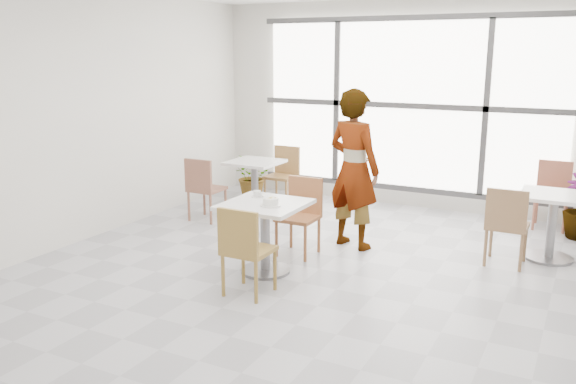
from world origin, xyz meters
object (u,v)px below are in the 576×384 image
at_px(chair_far, 301,210).
at_px(oatmeal_bowl, 271,202).
at_px(main_table, 265,224).
at_px(chair_near, 244,246).
at_px(bg_chair_right_far, 553,190).
at_px(plant_left, 253,176).
at_px(bg_chair_left_near, 203,185).
at_px(person, 354,169).
at_px(bg_chair_right_near, 507,222).
at_px(coffee_cup, 257,194).
at_px(bg_table_right, 552,217).
at_px(bg_table_left, 255,179).
at_px(bg_chair_left_far, 284,171).

bearing_deg(chair_far, oatmeal_bowl, -85.84).
relative_size(main_table, chair_near, 0.92).
bearing_deg(bg_chair_right_far, plant_left, -174.41).
bearing_deg(plant_left, bg_chair_left_near, -86.64).
xyz_separation_m(main_table, bg_chair_right_far, (2.51, 3.18, -0.02)).
bearing_deg(person, chair_far, 64.36).
distance_m(person, bg_chair_right_near, 1.76).
relative_size(chair_near, coffee_cup, 5.47).
bearing_deg(chair_near, chair_far, -86.21).
relative_size(coffee_cup, bg_chair_right_near, 0.18).
bearing_deg(bg_chair_left_near, main_table, 142.72).
xyz_separation_m(main_table, bg_chair_right_near, (2.20, 1.34, -0.02)).
relative_size(coffee_cup, bg_table_right, 0.21).
bearing_deg(chair_near, bg_chair_right_near, -135.96).
relative_size(bg_table_left, bg_chair_left_far, 0.86).
relative_size(oatmeal_bowl, bg_chair_right_near, 0.24).
bearing_deg(chair_far, person, 47.87).
height_order(oatmeal_bowl, bg_table_left, oatmeal_bowl).
xyz_separation_m(coffee_cup, bg_chair_right_far, (2.71, 3.00, -0.28)).
height_order(bg_chair_left_near, bg_chair_right_near, same).
height_order(bg_table_right, bg_chair_right_near, bg_chair_right_near).
bearing_deg(bg_table_right, plant_left, 167.78).
bearing_deg(chair_near, bg_table_left, -61.19).
bearing_deg(bg_table_right, oatmeal_bowl, -142.92).
distance_m(chair_near, bg_chair_left_near, 2.68).
distance_m(chair_near, oatmeal_bowl, 0.64).
xyz_separation_m(chair_far, bg_chair_left_near, (-1.76, 0.56, 0.00)).
relative_size(bg_chair_left_far, plant_left, 1.24).
distance_m(person, bg_chair_right_far, 2.85).
distance_m(person, bg_chair_left_near, 2.24).
height_order(main_table, chair_far, chair_far).
bearing_deg(bg_chair_right_near, oatmeal_bowl, 34.24).
height_order(main_table, chair_near, chair_near).
xyz_separation_m(coffee_cup, bg_table_right, (2.81, 1.63, -0.29)).
xyz_separation_m(chair_far, person, (0.44, 0.48, 0.43)).
bearing_deg(bg_chair_left_near, bg_chair_right_far, -155.89).
bearing_deg(chair_far, bg_chair_right_near, 15.66).
distance_m(main_table, bg_chair_right_far, 4.06).
distance_m(bg_chair_right_near, bg_chair_right_far, 1.87).
xyz_separation_m(bg_table_left, bg_chair_left_near, (-0.38, -0.72, 0.01)).
relative_size(chair_far, bg_table_left, 1.16).
relative_size(oatmeal_bowl, bg_table_left, 0.28).
distance_m(bg_chair_left_near, bg_chair_left_far, 1.45).
xyz_separation_m(main_table, coffee_cup, (-0.19, 0.18, 0.26)).
height_order(chair_near, bg_chair_left_far, same).
bearing_deg(person, bg_chair_right_far, -119.40).
xyz_separation_m(chair_far, bg_table_left, (-1.37, 1.28, -0.01)).
bearing_deg(oatmeal_bowl, bg_chair_right_near, 34.24).
height_order(bg_chair_left_far, plant_left, bg_chair_left_far).
xyz_separation_m(bg_chair_left_near, plant_left, (-0.09, 1.47, -0.15)).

